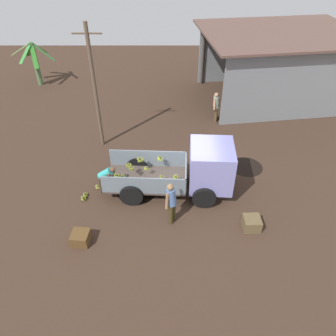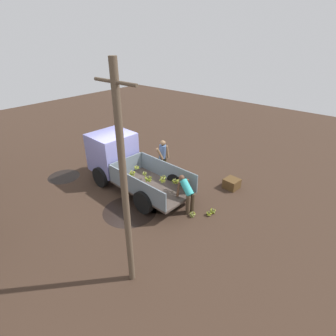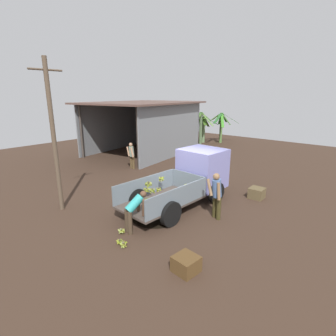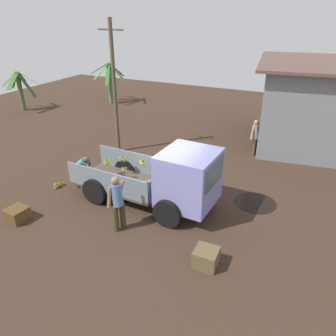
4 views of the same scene
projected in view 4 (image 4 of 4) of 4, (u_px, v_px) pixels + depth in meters
name	position (u px, v px, depth m)	size (l,w,h in m)	color
ground	(161.00, 202.00, 11.19)	(36.00, 36.00, 0.00)	#3B2A1F
mud_patch_0	(255.00, 203.00, 11.16)	(1.44, 1.44, 0.01)	black
mud_patch_1	(113.00, 192.00, 11.79)	(1.78, 1.78, 0.01)	black
mud_patch_2	(141.00, 179.00, 12.67)	(2.04, 2.04, 0.01)	black
cargo_truck	(175.00, 179.00, 10.31)	(5.04, 2.24, 2.13)	#4A3E37
utility_pole	(115.00, 88.00, 13.92)	(1.18, 0.16, 5.66)	brown
banana_palm_3	(110.00, 82.00, 22.20)	(2.59, 2.20, 2.71)	#506D43
banana_palm_4	(20.00, 90.00, 20.71)	(1.98, 2.35, 2.44)	#476538
person_foreground_visitor	(117.00, 201.00, 9.44)	(0.48, 0.72, 1.74)	#393317
person_worker_loading	(82.00, 168.00, 11.76)	(0.78, 0.61, 1.35)	#443526
person_bystander_near_shed	(256.00, 136.00, 14.47)	(0.37, 0.65, 1.61)	brown
banana_bunch_on_ground_0	(78.00, 181.00, 12.37)	(0.24, 0.23, 0.18)	brown
banana_bunch_on_ground_1	(56.00, 186.00, 12.02)	(0.22, 0.23, 0.19)	brown
banana_bunch_on_ground_2	(61.00, 183.00, 12.19)	(0.20, 0.20, 0.16)	#413A2A
wooden_crate_0	(17.00, 214.00, 10.16)	(0.59, 0.59, 0.42)	#52391D
wooden_crate_1	(206.00, 258.00, 8.37)	(0.60, 0.60, 0.46)	brown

